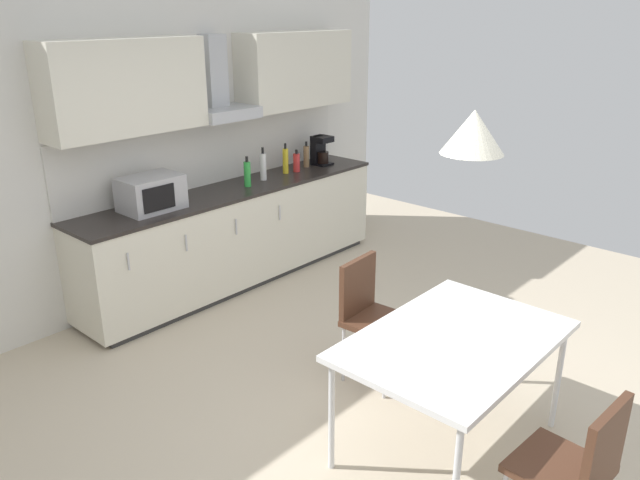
{
  "coord_description": "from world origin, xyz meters",
  "views": [
    {
      "loc": [
        -2.52,
        -2.03,
        2.47
      ],
      "look_at": [
        0.4,
        0.6,
        1.0
      ],
      "focal_mm": 35.0,
      "sensor_mm": 36.0,
      "label": 1
    }
  ],
  "objects_px": {
    "pendant_lamp": "(473,132)",
    "bottle_red": "(297,162)",
    "bottle_yellow": "(286,161)",
    "dining_table": "(455,345)",
    "chair_near_left": "(578,463)",
    "bottle_green": "(247,174)",
    "coffee_maker": "(320,150)",
    "bottle_brown": "(306,156)",
    "microwave": "(151,193)",
    "chair_far_right": "(369,308)",
    "bottle_white": "(263,166)"
  },
  "relations": [
    {
      "from": "pendant_lamp",
      "to": "bottle_red",
      "type": "bearing_deg",
      "value": 60.12
    },
    {
      "from": "bottle_yellow",
      "to": "dining_table",
      "type": "xyz_separation_m",
      "value": [
        -1.47,
        -2.81,
        -0.36
      ]
    },
    {
      "from": "bottle_red",
      "to": "chair_near_left",
      "type": "height_order",
      "value": "bottle_red"
    },
    {
      "from": "dining_table",
      "to": "bottle_red",
      "type": "bearing_deg",
      "value": 60.12
    },
    {
      "from": "bottle_green",
      "to": "bottle_red",
      "type": "bearing_deg",
      "value": 3.79
    },
    {
      "from": "coffee_maker",
      "to": "pendant_lamp",
      "type": "distance_m",
      "value": 3.53
    },
    {
      "from": "bottle_brown",
      "to": "microwave",
      "type": "bearing_deg",
      "value": -178.25
    },
    {
      "from": "bottle_red",
      "to": "microwave",
      "type": "bearing_deg",
      "value": 179.85
    },
    {
      "from": "coffee_maker",
      "to": "bottle_brown",
      "type": "relative_size",
      "value": 1.13
    },
    {
      "from": "chair_near_left",
      "to": "pendant_lamp",
      "type": "height_order",
      "value": "pendant_lamp"
    },
    {
      "from": "microwave",
      "to": "dining_table",
      "type": "bearing_deg",
      "value": -87.91
    },
    {
      "from": "pendant_lamp",
      "to": "bottle_yellow",
      "type": "bearing_deg",
      "value": 62.33
    },
    {
      "from": "microwave",
      "to": "bottle_red",
      "type": "xyz_separation_m",
      "value": [
        1.69,
        -0.0,
        -0.04
      ]
    },
    {
      "from": "pendant_lamp",
      "to": "dining_table",
      "type": "bearing_deg",
      "value": -45.0
    },
    {
      "from": "dining_table",
      "to": "chair_far_right",
      "type": "relative_size",
      "value": 1.53
    },
    {
      "from": "bottle_green",
      "to": "bottle_red",
      "type": "distance_m",
      "value": 0.7
    },
    {
      "from": "bottle_white",
      "to": "bottle_red",
      "type": "bearing_deg",
      "value": -1.76
    },
    {
      "from": "microwave",
      "to": "dining_table",
      "type": "distance_m",
      "value": 2.8
    },
    {
      "from": "bottle_red",
      "to": "bottle_brown",
      "type": "bearing_deg",
      "value": 16.63
    },
    {
      "from": "dining_table",
      "to": "coffee_maker",
      "type": "bearing_deg",
      "value": 54.71
    },
    {
      "from": "dining_table",
      "to": "chair_far_right",
      "type": "height_order",
      "value": "chair_far_right"
    },
    {
      "from": "chair_far_right",
      "to": "pendant_lamp",
      "type": "bearing_deg",
      "value": -109.46
    },
    {
      "from": "chair_near_left",
      "to": "pendant_lamp",
      "type": "distance_m",
      "value": 1.62
    },
    {
      "from": "bottle_white",
      "to": "dining_table",
      "type": "bearing_deg",
      "value": -112.42
    },
    {
      "from": "microwave",
      "to": "bottle_red",
      "type": "relative_size",
      "value": 2.15
    },
    {
      "from": "bottle_red",
      "to": "bottle_white",
      "type": "height_order",
      "value": "bottle_white"
    },
    {
      "from": "bottle_white",
      "to": "bottle_green",
      "type": "bearing_deg",
      "value": -166.79
    },
    {
      "from": "microwave",
      "to": "bottle_green",
      "type": "relative_size",
      "value": 1.71
    },
    {
      "from": "coffee_maker",
      "to": "bottle_yellow",
      "type": "xyz_separation_m",
      "value": [
        -0.51,
        0.0,
        -0.02
      ]
    },
    {
      "from": "bottle_yellow",
      "to": "bottle_white",
      "type": "height_order",
      "value": "bottle_white"
    },
    {
      "from": "chair_far_right",
      "to": "coffee_maker",
      "type": "bearing_deg",
      "value": 49.38
    },
    {
      "from": "coffee_maker",
      "to": "bottle_red",
      "type": "bearing_deg",
      "value": -175.5
    },
    {
      "from": "bottle_white",
      "to": "chair_near_left",
      "type": "bearing_deg",
      "value": -111.9
    },
    {
      "from": "bottle_white",
      "to": "pendant_lamp",
      "type": "height_order",
      "value": "pendant_lamp"
    },
    {
      "from": "chair_near_left",
      "to": "chair_far_right",
      "type": "xyz_separation_m",
      "value": [
        0.6,
        1.66,
        0.0
      ]
    },
    {
      "from": "microwave",
      "to": "chair_far_right",
      "type": "xyz_separation_m",
      "value": [
        0.4,
        -1.94,
        -0.53
      ]
    },
    {
      "from": "dining_table",
      "to": "chair_far_right",
      "type": "distance_m",
      "value": 0.9
    },
    {
      "from": "bottle_brown",
      "to": "bottle_green",
      "type": "xyz_separation_m",
      "value": [
        -0.91,
        -0.11,
        0.01
      ]
    },
    {
      "from": "bottle_yellow",
      "to": "dining_table",
      "type": "distance_m",
      "value": 3.19
    },
    {
      "from": "coffee_maker",
      "to": "bottle_white",
      "type": "distance_m",
      "value": 0.83
    },
    {
      "from": "bottle_green",
      "to": "dining_table",
      "type": "relative_size",
      "value": 0.21
    },
    {
      "from": "microwave",
      "to": "bottle_red",
      "type": "height_order",
      "value": "microwave"
    },
    {
      "from": "coffee_maker",
      "to": "dining_table",
      "type": "xyz_separation_m",
      "value": [
        -1.98,
        -2.8,
        -0.38
      ]
    },
    {
      "from": "bottle_brown",
      "to": "chair_far_right",
      "type": "bearing_deg",
      "value": -126.99
    },
    {
      "from": "bottle_yellow",
      "to": "bottle_red",
      "type": "bearing_deg",
      "value": -16.24
    },
    {
      "from": "bottle_red",
      "to": "dining_table",
      "type": "distance_m",
      "value": 3.21
    },
    {
      "from": "chair_near_left",
      "to": "coffee_maker",
      "type": "bearing_deg",
      "value": 57.8
    },
    {
      "from": "bottle_green",
      "to": "bottle_yellow",
      "type": "bearing_deg",
      "value": 8.02
    },
    {
      "from": "bottle_brown",
      "to": "pendant_lamp",
      "type": "distance_m",
      "value": 3.47
    },
    {
      "from": "bottle_yellow",
      "to": "bottle_green",
      "type": "relative_size",
      "value": 1.07
    }
  ]
}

